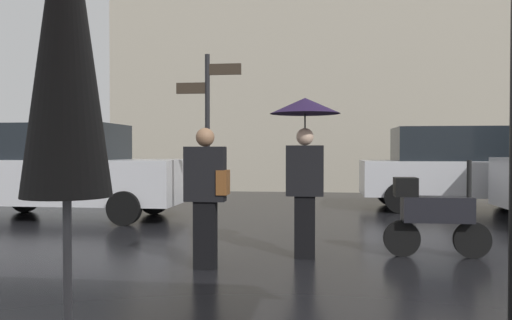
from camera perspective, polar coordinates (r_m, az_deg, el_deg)
name	(u,v)px	position (r m, az deg, el deg)	size (l,w,h in m)	color
folded_patio_umbrella_near	(66,46)	(2.30, -20.35, 11.77)	(0.39, 0.39, 2.57)	black
pedestrian_with_umbrella	(305,138)	(6.46, 5.45, 2.46)	(0.88, 0.88, 2.01)	black
pedestrian_with_bag	(207,189)	(5.90, -5.51, -3.22)	(0.50, 0.24, 1.61)	black
parked_scooter	(433,214)	(6.91, 19.07, -5.67)	(1.32, 0.32, 1.23)	black
parked_car_left	(454,168)	(12.52, 21.11, -0.82)	(4.26, 1.83, 1.88)	silver
parked_car_distant	(66,171)	(10.93, -20.30, -1.11)	(4.52, 1.84, 1.87)	silver
street_signpost	(208,125)	(8.47, -5.37, 3.93)	(1.08, 0.08, 2.93)	black
building_block	(327,7)	(18.29, 7.85, 16.49)	(14.55, 2.03, 12.43)	#B2A893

